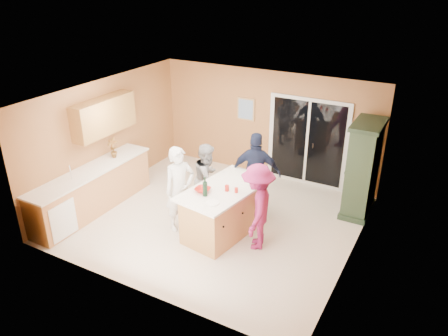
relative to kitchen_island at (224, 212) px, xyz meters
The scene contains 22 objects.
floor 0.70m from the kitchen_island, 138.96° to the left, with size 5.50×5.50×0.00m, color beige.
ceiling 2.21m from the kitchen_island, 138.96° to the left, with size 5.50×5.00×0.10m, color silver.
wall_back 3.00m from the kitchen_island, 97.96° to the left, with size 5.50×0.10×2.60m, color tan.
wall_front 2.35m from the kitchen_island, 100.48° to the right, with size 5.50×0.10×2.60m, color tan.
wall_left 3.28m from the kitchen_island, behind, with size 0.10×5.00×2.60m, color tan.
wall_right 2.52m from the kitchen_island, ahead, with size 0.10×5.00×2.60m, color tan.
left_cabinet_run 2.93m from the kitchen_island, 166.12° to the right, with size 0.65×3.05×1.24m.
upper_cabinets 3.30m from the kitchen_island, behind, with size 0.35×1.60×0.75m, color #C5824C.
sliding_door 2.95m from the kitchen_island, 76.95° to the left, with size 1.90×0.07×2.10m.
framed_picture 3.19m from the kitchen_island, 108.56° to the left, with size 0.46×0.04×0.56m.
kitchen_island is the anchor object (origin of this frame).
green_hutch 2.98m from the kitchen_island, 44.53° to the left, with size 0.57×1.09×2.00m.
woman_white 0.96m from the kitchen_island, 163.52° to the right, with size 0.62×0.41×1.71m, color white.
woman_grey 0.95m from the kitchen_island, 140.87° to the left, with size 0.74×0.57×1.52m, color gray.
woman_navy 1.15m from the kitchen_island, 81.11° to the left, with size 1.02×0.43×1.75m, color #192138.
woman_magenta 0.83m from the kitchen_island, ahead, with size 1.06×0.61×1.64m, color #871D5D.
serving_bowl 0.70m from the kitchen_island, 131.43° to the right, with size 0.28×0.28×0.07m, color red.
tulip_vase 2.94m from the kitchen_island, behind, with size 0.24×0.16×0.45m, color red.
tumbler_near 0.63m from the kitchen_island, 10.36° to the right, with size 0.06×0.06×0.09m, color red.
tumbler_far 0.59m from the kitchen_island, 38.01° to the right, with size 0.08×0.08×0.11m, color red.
wine_bottle 0.81m from the kitchen_island, 109.42° to the right, with size 0.09×0.09×0.38m.
white_plate 0.81m from the kitchen_island, 80.37° to the right, with size 0.23×0.23×0.02m, color white.
Camera 1 is at (3.88, -6.70, 4.74)m, focal length 35.00 mm.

